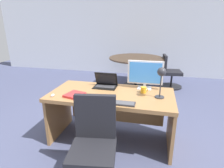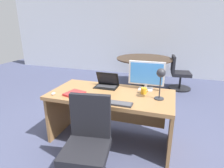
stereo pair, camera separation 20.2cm
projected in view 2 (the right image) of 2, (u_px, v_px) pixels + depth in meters
name	position (u px, v px, depth m)	size (l,w,h in m)	color
ground	(132.00, 101.00, 4.18)	(12.00, 12.00, 0.00)	#474C6B
back_wall	(150.00, 31.00, 5.85)	(10.00, 0.10, 2.80)	silver
desk	(112.00, 104.00, 2.69)	(1.70, 0.83, 0.74)	#9E7042
monitor	(146.00, 74.00, 2.66)	(0.51, 0.16, 0.41)	silver
laptop	(107.00, 82.00, 2.84)	(0.34, 0.25, 0.22)	black
keyboard	(118.00, 103.00, 2.24)	(0.34, 0.13, 0.02)	#2D2D33
mouse	(53.00, 93.00, 2.53)	(0.04, 0.07, 0.03)	silver
desk_lamp	(161.00, 77.00, 2.28)	(0.12, 0.14, 0.41)	#2D2D33
book	(74.00, 94.00, 2.53)	(0.27, 0.28, 0.03)	red
coffee_mug	(144.00, 91.00, 2.56)	(0.10, 0.08, 0.08)	orange
office_chair	(88.00, 150.00, 1.97)	(0.56, 0.56, 0.96)	black
meeting_table	(144.00, 65.00, 4.92)	(1.43, 1.43, 0.78)	black
meeting_chair_near	(178.00, 76.00, 4.83)	(0.56, 0.56, 0.87)	black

